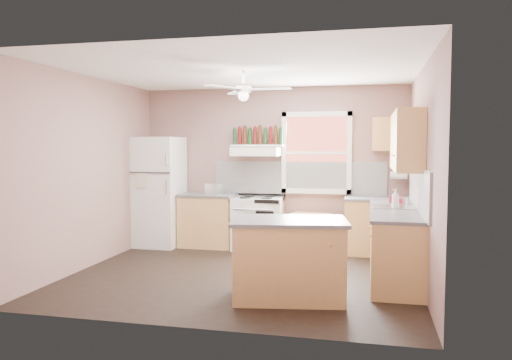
% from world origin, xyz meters
% --- Properties ---
extents(floor, '(4.50, 4.50, 0.00)m').
position_xyz_m(floor, '(0.00, 0.00, 0.00)').
color(floor, black).
rests_on(floor, ground).
extents(ceiling, '(4.50, 4.50, 0.00)m').
position_xyz_m(ceiling, '(0.00, 0.00, 2.70)').
color(ceiling, white).
rests_on(ceiling, ground).
extents(wall_back, '(4.50, 0.05, 2.70)m').
position_xyz_m(wall_back, '(0.00, 2.02, 1.35)').
color(wall_back, '#85635C').
rests_on(wall_back, ground).
extents(wall_right, '(0.05, 4.00, 2.70)m').
position_xyz_m(wall_right, '(2.27, 0.00, 1.35)').
color(wall_right, '#85635C').
rests_on(wall_right, ground).
extents(wall_left, '(0.05, 4.00, 2.70)m').
position_xyz_m(wall_left, '(-2.27, 0.00, 1.35)').
color(wall_left, '#85635C').
rests_on(wall_left, ground).
extents(backsplash_back, '(2.90, 0.03, 0.55)m').
position_xyz_m(backsplash_back, '(0.45, 1.99, 1.18)').
color(backsplash_back, white).
rests_on(backsplash_back, wall_back).
extents(backsplash_right, '(0.03, 2.60, 0.55)m').
position_xyz_m(backsplash_right, '(2.23, 0.30, 1.18)').
color(backsplash_right, white).
rests_on(backsplash_right, wall_right).
extents(window_view, '(1.00, 0.02, 1.20)m').
position_xyz_m(window_view, '(0.75, 1.98, 1.60)').
color(window_view, brown).
rests_on(window_view, wall_back).
extents(window_frame, '(1.16, 0.07, 1.36)m').
position_xyz_m(window_frame, '(0.75, 1.96, 1.60)').
color(window_frame, white).
rests_on(window_frame, wall_back).
extents(refrigerator, '(0.79, 0.77, 1.86)m').
position_xyz_m(refrigerator, '(-1.93, 1.59, 0.93)').
color(refrigerator, white).
rests_on(refrigerator, floor).
extents(base_cabinet_left, '(0.90, 0.60, 0.86)m').
position_xyz_m(base_cabinet_left, '(-1.06, 1.70, 0.43)').
color(base_cabinet_left, tan).
rests_on(base_cabinet_left, floor).
extents(counter_left, '(0.92, 0.62, 0.04)m').
position_xyz_m(counter_left, '(-1.06, 1.70, 0.88)').
color(counter_left, '#4C4C4F').
rests_on(counter_left, base_cabinet_left).
extents(toaster, '(0.32, 0.25, 0.18)m').
position_xyz_m(toaster, '(-0.94, 1.66, 0.99)').
color(toaster, silver).
rests_on(toaster, counter_left).
extents(stove, '(0.86, 0.69, 0.86)m').
position_xyz_m(stove, '(-0.19, 1.70, 0.43)').
color(stove, white).
rests_on(stove, floor).
extents(range_hood, '(0.78, 0.50, 0.14)m').
position_xyz_m(range_hood, '(-0.23, 1.75, 1.62)').
color(range_hood, white).
rests_on(range_hood, wall_back).
extents(bottle_shelf, '(0.90, 0.26, 0.03)m').
position_xyz_m(bottle_shelf, '(-0.23, 1.87, 1.72)').
color(bottle_shelf, white).
rests_on(bottle_shelf, range_hood).
extents(cart, '(0.68, 0.52, 0.61)m').
position_xyz_m(cart, '(0.69, 1.73, 0.31)').
color(cart, tan).
rests_on(cart, floor).
extents(base_cabinet_corner, '(1.00, 0.60, 0.86)m').
position_xyz_m(base_cabinet_corner, '(1.75, 1.70, 0.43)').
color(base_cabinet_corner, tan).
rests_on(base_cabinet_corner, floor).
extents(base_cabinet_right, '(0.60, 2.20, 0.86)m').
position_xyz_m(base_cabinet_right, '(1.95, 0.30, 0.43)').
color(base_cabinet_right, tan).
rests_on(base_cabinet_right, floor).
extents(counter_corner, '(1.02, 0.62, 0.04)m').
position_xyz_m(counter_corner, '(1.75, 1.70, 0.88)').
color(counter_corner, '#4C4C4F').
rests_on(counter_corner, base_cabinet_corner).
extents(counter_right, '(0.62, 2.22, 0.04)m').
position_xyz_m(counter_right, '(1.94, 0.30, 0.88)').
color(counter_right, '#4C4C4F').
rests_on(counter_right, base_cabinet_right).
extents(sink, '(0.55, 0.45, 0.03)m').
position_xyz_m(sink, '(1.94, 0.50, 0.90)').
color(sink, silver).
rests_on(sink, counter_right).
extents(faucet, '(0.03, 0.03, 0.14)m').
position_xyz_m(faucet, '(2.10, 0.50, 0.97)').
color(faucet, silver).
rests_on(faucet, sink).
extents(upper_cabinet_right, '(0.33, 1.80, 0.76)m').
position_xyz_m(upper_cabinet_right, '(2.08, 0.50, 1.78)').
color(upper_cabinet_right, tan).
rests_on(upper_cabinet_right, wall_right).
extents(upper_cabinet_corner, '(0.60, 0.33, 0.52)m').
position_xyz_m(upper_cabinet_corner, '(1.95, 1.83, 1.90)').
color(upper_cabinet_corner, tan).
rests_on(upper_cabinet_corner, wall_back).
extents(paper_towel, '(0.26, 0.12, 0.12)m').
position_xyz_m(paper_towel, '(2.07, 1.86, 1.25)').
color(paper_towel, white).
rests_on(paper_towel, wall_back).
extents(island, '(1.32, 0.95, 0.86)m').
position_xyz_m(island, '(0.75, -0.87, 0.43)').
color(island, tan).
rests_on(island, floor).
extents(island_top, '(1.40, 1.03, 0.04)m').
position_xyz_m(island_top, '(0.75, -0.87, 0.88)').
color(island_top, '#4C4C4F').
rests_on(island_top, island).
extents(ceiling_fan_hub, '(0.20, 0.20, 0.08)m').
position_xyz_m(ceiling_fan_hub, '(0.00, 0.00, 2.45)').
color(ceiling_fan_hub, white).
rests_on(ceiling_fan_hub, ceiling).
extents(soap_bottle, '(0.13, 0.13, 0.26)m').
position_xyz_m(soap_bottle, '(1.95, 0.38, 1.03)').
color(soap_bottle, silver).
rests_on(soap_bottle, counter_right).
extents(red_caddy, '(0.19, 0.14, 0.10)m').
position_xyz_m(red_caddy, '(2.00, 1.03, 0.95)').
color(red_caddy, '#B30F1F').
rests_on(red_caddy, counter_right).
extents(wine_bottles, '(0.86, 0.06, 0.31)m').
position_xyz_m(wine_bottles, '(-0.23, 1.87, 1.88)').
color(wine_bottles, '#143819').
rests_on(wine_bottles, bottle_shelf).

